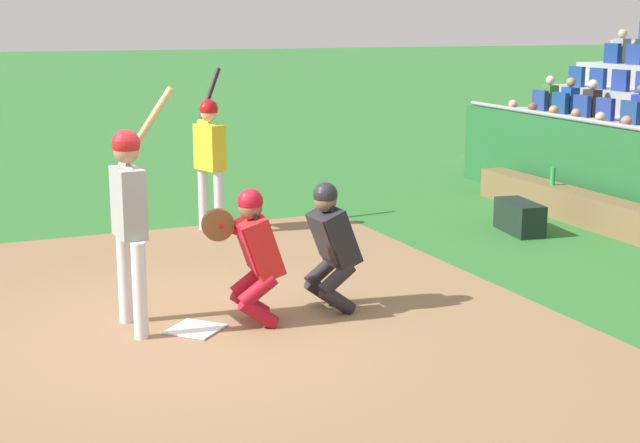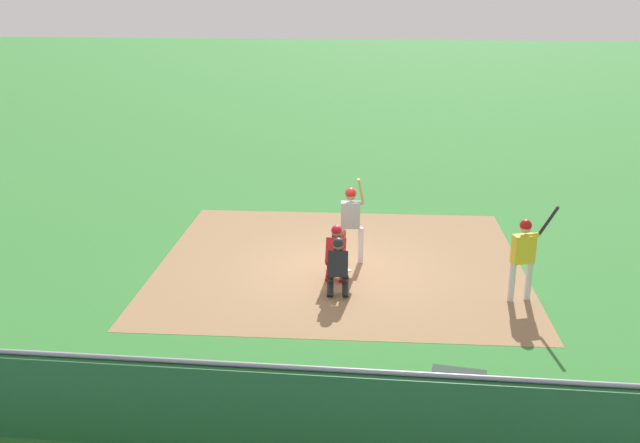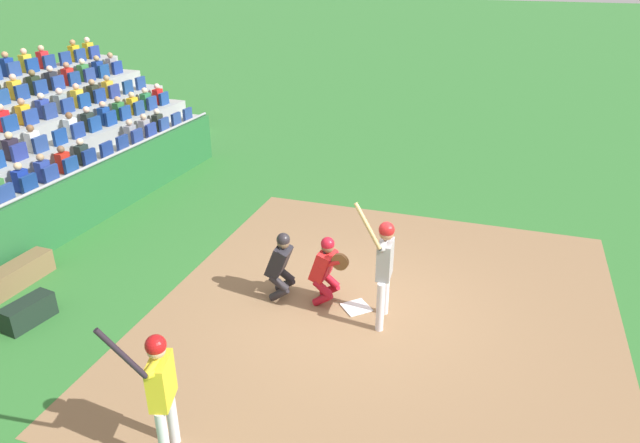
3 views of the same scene
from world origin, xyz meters
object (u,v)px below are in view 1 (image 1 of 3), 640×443
Objects in this scene: dugout_bench at (569,204)px; on_deck_batter at (210,150)px; home_plate_marker at (195,329)px; catcher_crouching at (253,248)px; equipment_duffel_bag at (520,217)px; home_plate_umpire at (331,241)px; water_bottle_on_bench at (553,176)px; batter_at_plate at (129,206)px.

on_deck_batter is (1.12, 4.95, 0.89)m from dugout_bench.
catcher_crouching reaches higher than home_plate_marker.
home_plate_marker is 5.55m from equipment_duffel_bag.
catcher_crouching is at bearing 170.54° from on_deck_batter.
home_plate_umpire is at bearing -86.02° from home_plate_marker.
on_deck_batter reaches higher than catcher_crouching.
dugout_bench is at bearing -173.37° from water_bottle_on_bench.
water_bottle_on_bench is 1.42m from equipment_duffel_bag.
home_plate_umpire is (0.10, -0.81, -0.02)m from catcher_crouching.
home_plate_marker is 0.91m from catcher_crouching.
catcher_crouching is 6.28m from dugout_bench.
equipment_duffel_bag is 4.23m from on_deck_batter.
batter_at_plate is 1.95m from home_plate_umpire.
batter_at_plate reaches higher than catcher_crouching.
water_bottle_on_bench reaches higher than home_plate_marker.
home_plate_marker is 0.11× the size of dugout_bench.
dugout_bench is at bearing -102.70° from on_deck_batter.
home_plate_marker is 0.34× the size of home_plate_umpire.
equipment_duffel_bag is (2.08, -5.55, -0.95)m from batter_at_plate.
dugout_bench is at bearing -63.57° from catcher_crouching.
home_plate_umpire is at bearing -83.25° from catcher_crouching.
home_plate_marker is 0.20× the size of batter_at_plate.
batter_at_plate is at bearing 85.74° from home_plate_umpire.
on_deck_batter is at bearing -9.46° from catcher_crouching.
catcher_crouching is 6.39m from water_bottle_on_bench.
batter_at_plate is at bearing 77.60° from catcher_crouching.
water_bottle_on_bench reaches higher than equipment_duffel_bag.
home_plate_marker is 1.70× the size of water_bottle_on_bench.
on_deck_batter is at bearing 81.23° from water_bottle_on_bench.
catcher_crouching reaches higher than water_bottle_on_bench.
dugout_bench is 1.23m from equipment_duffel_bag.
catcher_crouching is at bearing -102.40° from batter_at_plate.
equipment_duffel_bag is at bearing -65.24° from home_plate_marker.
home_plate_marker is at bearing 162.67° from on_deck_batter.
home_plate_marker is at bearing -114.82° from batter_at_plate.
equipment_duffel_bag is at bearing 126.91° from water_bottle_on_bench.
home_plate_marker is 1.28m from batter_at_plate.
catcher_crouching is 0.82m from home_plate_umpire.
home_plate_umpire is at bearing 119.32° from dugout_bench.
equipment_duffel_bag is at bearing -58.64° from home_plate_umpire.
home_plate_marker is 6.91m from water_bottle_on_bench.
home_plate_marker is 6.77m from dugout_bench.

